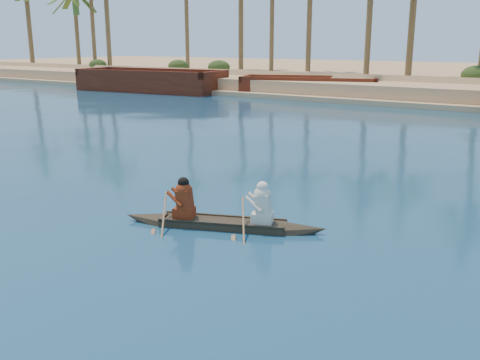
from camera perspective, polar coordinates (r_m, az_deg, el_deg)
The scene contains 6 objects.
ground at distance 19.23m, azimuth -8.71°, elevation 1.48°, with size 160.00×160.00×0.00m, color #0B2D47.
sandy_embankment at distance 62.10m, azimuth 22.25°, elevation 9.99°, with size 150.00×51.00×1.50m.
shrub_cluster at distance 47.13m, azimuth 18.34°, elevation 10.04°, with size 100.00×6.00×2.40m, color #253914, non-canonical shape.
canoe at distance 12.70m, azimuth -1.88°, elevation -3.94°, with size 4.81×2.40×1.35m.
barge_left at distance 49.18m, azimuth -9.52°, elevation 10.24°, with size 13.93×5.90×2.25m.
barge_mid at distance 44.83m, azimuth 7.32°, elevation 9.74°, with size 11.55×7.05×1.83m.
Camera 1 is at (12.72, -13.78, 4.28)m, focal length 40.00 mm.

